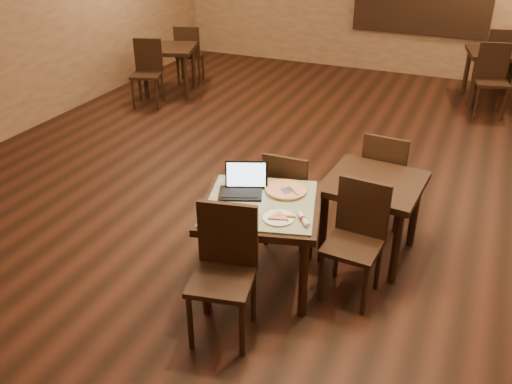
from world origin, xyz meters
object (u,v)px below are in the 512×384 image
at_px(pizza_pan, 286,191).
at_px(other_table_b_chair_far, 189,51).
at_px(laptop, 243,185).
at_px(other_table_b_chair_near, 148,68).
at_px(other_table_a_chair_far, 498,56).
at_px(other_table_b, 169,55).
at_px(other_table_a_chair_near, 492,75).
at_px(other_table_c, 373,193).
at_px(other_table_c_chair_far, 385,174).
at_px(chair_main_near, 225,264).
at_px(other_table_a, 496,60).
at_px(other_table_c_chair_near, 357,233).
at_px(chair_main_far, 288,194).
at_px(tiled_table, 261,213).

bearing_deg(pizza_pan, other_table_b_chair_far, 128.07).
xyz_separation_m(laptop, other_table_b_chair_near, (-3.17, 3.35, -0.27)).
relative_size(other_table_a_chair_far, other_table_b, 0.99).
height_order(other_table_a_chair_near, other_table_c, other_table_a_chair_near).
xyz_separation_m(other_table_a_chair_near, other_table_b_chair_far, (-4.81, -0.47, -0.02)).
bearing_deg(other_table_c_chair_far, other_table_c, 94.84).
xyz_separation_m(chair_main_near, other_table_a, (1.54, 6.31, 0.09)).
relative_size(other_table_a_chair_near, other_table_c_chair_far, 1.07).
distance_m(other_table_b_chair_far, other_table_c_chair_far, 5.21).
xyz_separation_m(pizza_pan, other_table_b_chair_near, (-3.49, 3.22, -0.21)).
bearing_deg(laptop, other_table_b_chair_near, 111.26).
xyz_separation_m(pizza_pan, other_table_b_chair_far, (-3.43, 4.38, -0.21)).
bearing_deg(laptop, other_table_c_chair_near, -16.31).
bearing_deg(other_table_b_chair_near, laptop, -65.50).
relative_size(pizza_pan, other_table_c, 0.39).
distance_m(other_table_a_chair_near, other_table_c_chair_far, 3.85).
distance_m(chair_main_far, other_table_a_chair_near, 4.72).
xyz_separation_m(chair_main_near, other_table_c, (0.75, 1.38, 0.05)).
bearing_deg(other_table_c, other_table_b_chair_near, 150.89).
xyz_separation_m(tiled_table, chair_main_far, (0.00, 0.62, -0.13)).
relative_size(other_table_a_chair_far, other_table_b_chair_far, 1.04).
relative_size(chair_main_near, other_table_b_chair_near, 1.02).
bearing_deg(chair_main_near, tiled_table, 76.65).
xyz_separation_m(other_table_b_chair_near, other_table_c, (4.10, -2.69, 0.06)).
distance_m(other_table_b_chair_near, other_table_c, 4.91).
distance_m(chair_main_far, other_table_b_chair_near, 4.41).
relative_size(other_table_a, other_table_c_chair_far, 1.05).
bearing_deg(chair_main_near, laptop, 92.55).
relative_size(tiled_table, chair_main_near, 1.12).
relative_size(chair_main_near, chair_main_far, 1.08).
height_order(other_table_a_chair_far, other_table_c_chair_near, other_table_a_chair_far).
xyz_separation_m(tiled_table, other_table_a_chair_far, (1.54, 6.30, -0.08)).
bearing_deg(other_table_c_chair_far, other_table_b_chair_near, -23.31).
bearing_deg(other_table_a, pizza_pan, -116.52).
distance_m(other_table_a, other_table_b, 5.14).
height_order(pizza_pan, other_table_a_chair_far, other_table_a_chair_far).
xyz_separation_m(other_table_a, other_table_c_chair_far, (-0.80, -4.37, -0.12)).
xyz_separation_m(other_table_a_chair_far, other_table_c, (-0.81, -5.54, 0.04)).
distance_m(other_table_b_chair_near, other_table_c_chair_far, 4.61).
height_order(other_table_c_chair_near, other_table_c_chair_far, same).
bearing_deg(other_table_c, other_table_c_chair_near, -85.16).
xyz_separation_m(pizza_pan, other_table_a_chair_far, (1.42, 6.06, -0.18)).
bearing_deg(other_table_c_chair_near, other_table_a_chair_far, 86.69).
xyz_separation_m(other_table_a_chair_far, other_table_b, (-4.88, -2.26, 0.06)).
xyz_separation_m(other_table_b_chair_near, other_table_c_chair_near, (4.10, -3.26, -0.02)).
xyz_separation_m(other_table_a_chair_near, other_table_b, (-4.84, -1.05, 0.06)).
bearing_deg(other_table_a_chair_near, chair_main_far, -120.65).
bearing_deg(tiled_table, laptop, 137.12).
distance_m(pizza_pan, other_table_b_chair_near, 4.75).
height_order(chair_main_far, other_table_c, chair_main_far).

